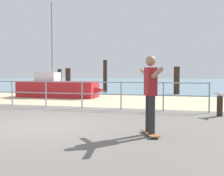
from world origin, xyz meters
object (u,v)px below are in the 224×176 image
at_px(skateboard, 150,133).
at_px(skateboarder, 150,89).
at_px(bollard_short, 220,107).
at_px(sailboat, 60,88).
at_px(seagull, 220,94).

xyz_separation_m(skateboard, skateboarder, (-0.00, 0.00, 0.95)).
bearing_deg(bollard_short, skateboarder, -118.18).
relative_size(sailboat, bollard_short, 8.13).
bearing_deg(skateboard, seagull, 61.57).
xyz_separation_m(bollard_short, seagull, (0.01, -0.01, 0.40)).
xyz_separation_m(skateboarder, bollard_short, (1.73, 3.24, -0.70)).
bearing_deg(skateboard, sailboat, 126.72).
bearing_deg(skateboarder, bollard_short, 61.82).
height_order(skateboarder, seagull, skateboarder).
relative_size(skateboarder, seagull, 4.10).
distance_m(sailboat, skateboard, 10.14).
bearing_deg(seagull, bollard_short, 130.62).
height_order(sailboat, seagull, sailboat).
xyz_separation_m(skateboarder, seagull, (1.74, 3.22, -0.30)).
xyz_separation_m(sailboat, skateboard, (6.06, -8.12, -0.45)).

